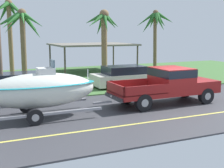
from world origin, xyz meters
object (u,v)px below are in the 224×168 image
Objects in this scene: carport_awning at (92,45)px; palm_tree_near_right at (9,18)px; parked_sedan_near at (126,77)px; parked_sedan_far at (21,86)px; pickup_truck_towing at (171,83)px; palm_tree_far_left at (22,27)px; boat_on_trailer at (40,90)px; palm_tree_near_left at (103,29)px; palm_tree_far_right at (156,23)px.

palm_tree_near_right reaches higher than carport_awning.
parked_sedan_far is (-6.80, -0.74, -0.00)m from parked_sedan_near.
pickup_truck_towing reaches higher than parked_sedan_near.
pickup_truck_towing is 1.11× the size of palm_tree_far_left.
carport_awning is (0.75, 13.09, 1.41)m from pickup_truck_towing.
boat_on_trailer is 1.14× the size of palm_tree_far_left.
palm_tree_near_left is at bearing 53.14° from boat_on_trailer.
parked_sedan_near is 1.02× the size of parked_sedan_far.
boat_on_trailer is (-6.51, -0.00, 0.16)m from pickup_truck_towing.
parked_sedan_far is 11.56m from carport_awning.
parked_sedan_near is at bearing -50.43° from palm_tree_near_right.
palm_tree_far_right reaches higher than carport_awning.
carport_awning is (7.26, 13.09, 1.25)m from boat_on_trailer.
boat_on_trailer is 0.85× the size of carport_awning.
palm_tree_near_right reaches higher than pickup_truck_towing.
palm_tree_far_right reaches higher than palm_tree_near_left.
carport_awning is at bearing 49.44° from parked_sedan_far.
palm_tree_near_right is 3.14m from palm_tree_far_left.
parked_sedan_near is 8.09m from palm_tree_far_left.
carport_awning is at bearing 27.49° from palm_tree_far_left.
boat_on_trailer is at bearing -87.73° from parked_sedan_far.
pickup_truck_towing is at bearing -33.37° from parked_sedan_far.
palm_tree_far_left is 0.94× the size of palm_tree_far_right.
parked_sedan_far is 0.82× the size of palm_tree_far_right.
palm_tree_far_left is at bearing 120.54° from pickup_truck_towing.
palm_tree_near_left is 6.80m from palm_tree_far_right.
carport_awning is (7.43, 8.68, 1.75)m from parked_sedan_far.
palm_tree_far_left is at bearing 141.96° from parked_sedan_near.
parked_sedan_far is at bearing -151.54° from palm_tree_far_right.
palm_tree_near_left is at bearing -10.54° from palm_tree_far_left.
palm_tree_near_right is (0.35, 12.75, 3.43)m from boat_on_trailer.
palm_tree_far_left reaches higher than parked_sedan_far.
palm_tree_far_right is (6.18, 11.38, 3.31)m from pickup_truck_towing.
boat_on_trailer is 13.20m from palm_tree_near_right.
parked_sedan_near is (6.63, 5.14, -0.50)m from boat_on_trailer.
pickup_truck_towing is 1.27× the size of parked_sedan_far.
boat_on_trailer is at bearing -180.00° from pickup_truck_towing.
pickup_truck_towing is at bearing -64.18° from palm_tree_near_right.
parked_sedan_far is at bearing -100.20° from palm_tree_far_left.
palm_tree_near_left is 1.01× the size of palm_tree_far_left.
palm_tree_far_right is at bearing 28.46° from parked_sedan_far.
palm_tree_far_right is (12.69, 11.38, 3.15)m from boat_on_trailer.
carport_awning is at bearing 2.83° from palm_tree_near_right.
palm_tree_near_left reaches higher than boat_on_trailer.
carport_awning is 1.33× the size of palm_tree_near_left.
boat_on_trailer is 0.97× the size of palm_tree_near_right.
carport_awning is 1.14× the size of palm_tree_near_right.
parked_sedan_near is at bearing -134.23° from palm_tree_far_right.
palm_tree_near_right reaches higher than palm_tree_far_left.
parked_sedan_far is 6.28m from palm_tree_far_left.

